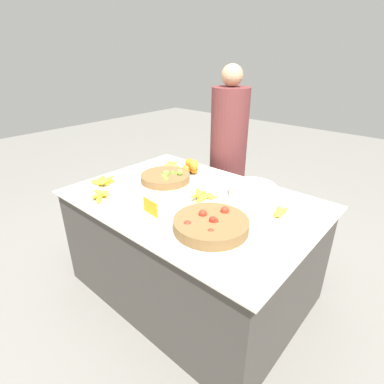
% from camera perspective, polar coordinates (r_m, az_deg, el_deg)
% --- Properties ---
extents(ground_plane, '(12.00, 12.00, 0.00)m').
position_cam_1_polar(ground_plane, '(2.48, 0.00, -17.44)').
color(ground_plane, gray).
extents(market_table, '(1.67, 1.15, 0.77)m').
position_cam_1_polar(market_table, '(2.23, 0.00, -10.14)').
color(market_table, '#4C4742').
rests_on(market_table, ground_plane).
extents(lime_bowl, '(0.38, 0.38, 0.10)m').
position_cam_1_polar(lime_bowl, '(2.32, -5.03, 2.81)').
color(lime_bowl, olive).
rests_on(lime_bowl, market_table).
extents(tomato_basket, '(0.42, 0.42, 0.10)m').
position_cam_1_polar(tomato_basket, '(1.68, 3.60, -6.16)').
color(tomato_basket, olive).
rests_on(tomato_basket, market_table).
extents(orange_pile, '(0.16, 0.11, 0.13)m').
position_cam_1_polar(orange_pile, '(2.44, -0.22, 4.84)').
color(orange_pile, orange).
rests_on(orange_pile, market_table).
extents(metal_bowl, '(0.32, 0.32, 0.08)m').
position_cam_1_polar(metal_bowl, '(2.10, 11.45, 0.24)').
color(metal_bowl, silver).
rests_on(metal_bowl, market_table).
extents(price_sign, '(0.14, 0.02, 0.10)m').
position_cam_1_polar(price_sign, '(1.84, -7.93, -2.89)').
color(price_sign, orange).
rests_on(price_sign, market_table).
extents(banana_bunch_back_center, '(0.18, 0.21, 0.04)m').
position_cam_1_polar(banana_bunch_back_center, '(2.62, -4.25, 5.18)').
color(banana_bunch_back_center, yellow).
rests_on(banana_bunch_back_center, market_table).
extents(banana_bunch_front_center, '(0.18, 0.19, 0.06)m').
position_cam_1_polar(banana_bunch_front_center, '(2.04, 2.07, -0.59)').
color(banana_bunch_front_center, yellow).
rests_on(banana_bunch_front_center, market_table).
extents(banana_bunch_front_right, '(0.10, 0.15, 0.03)m').
position_cam_1_polar(banana_bunch_front_right, '(1.92, 16.50, -3.67)').
color(banana_bunch_front_right, yellow).
rests_on(banana_bunch_front_right, market_table).
extents(banana_bunch_middle_right, '(0.15, 0.15, 0.05)m').
position_cam_1_polar(banana_bunch_middle_right, '(2.12, -17.12, -0.65)').
color(banana_bunch_middle_right, yellow).
rests_on(banana_bunch_middle_right, market_table).
extents(banana_bunch_middle_left, '(0.18, 0.16, 0.06)m').
position_cam_1_polar(banana_bunch_middle_left, '(2.35, -16.57, 2.00)').
color(banana_bunch_middle_left, yellow).
rests_on(banana_bunch_middle_left, market_table).
extents(vendor_person, '(0.34, 0.34, 1.59)m').
position_cam_1_polar(vendor_person, '(2.86, 6.79, 5.73)').
color(vendor_person, brown).
rests_on(vendor_person, ground_plane).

